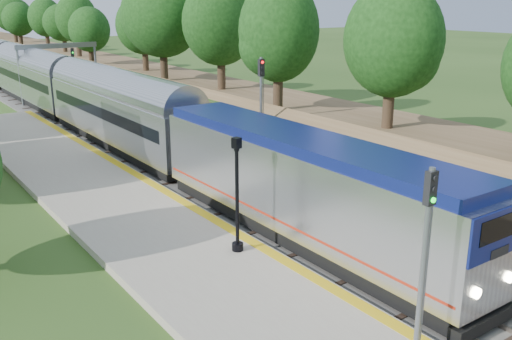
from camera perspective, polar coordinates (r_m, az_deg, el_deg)
trackbed at (r=69.36m, az=-20.42°, el=6.94°), size 9.50×170.00×0.28m
platform at (r=26.70m, az=-9.55°, el=-6.57°), size 6.40×68.00×0.38m
yellow_stripe at (r=27.87m, az=-4.29°, el=-4.92°), size 0.55×68.00×0.01m
embankment at (r=71.68m, az=-14.09°, el=9.30°), size 10.64×170.00×11.70m
signal_gantry at (r=64.12m, az=-19.22°, el=10.64°), size 8.40×0.38×6.20m
train at (r=63.44m, az=-21.07°, el=8.19°), size 3.20×106.24×4.70m
lamppost_far at (r=23.70m, az=-1.90°, el=-3.17°), size 0.49×0.49×4.93m
signal_platform at (r=17.21m, az=16.60°, el=-6.92°), size 0.34×0.27×5.81m
signal_farside at (r=37.71m, az=0.52°, el=7.14°), size 0.38×0.30×6.93m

